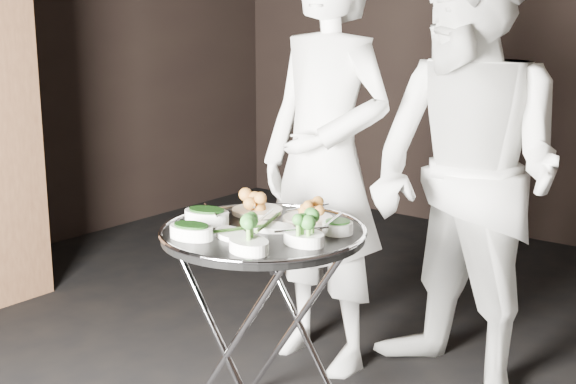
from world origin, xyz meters
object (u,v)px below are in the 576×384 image
Objects in this scene: tray_stand at (264,323)px; serving_tray at (263,233)px; waiter_left at (326,163)px; waiter_right at (465,178)px.

tray_stand is 1.04× the size of serving_tray.
waiter_left is at bearing 106.67° from tray_stand.
waiter_left reaches higher than tray_stand.
waiter_right reaches higher than waiter_left.
tray_stand is 0.42× the size of waiter_right.
waiter_left is at bearing -152.83° from waiter_right.
waiter_right reaches higher than serving_tray.
waiter_right reaches higher than tray_stand.
waiter_left is 1.00× the size of waiter_right.
waiter_right is at bearing 60.82° from serving_tray.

